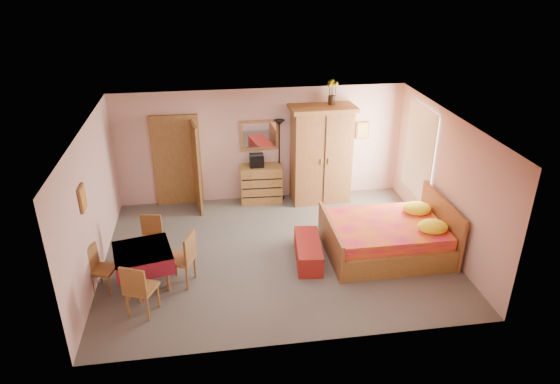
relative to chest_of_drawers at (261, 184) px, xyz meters
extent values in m
plane|color=#615E56|center=(0.04, -2.27, -0.44)|extent=(6.50, 6.50, 0.00)
plane|color=brown|center=(0.04, -2.27, 2.16)|extent=(6.50, 6.50, 0.00)
cube|color=#D3A399|center=(0.04, 0.23, 0.86)|extent=(6.50, 0.10, 2.60)
cube|color=#D3A399|center=(0.04, -4.77, 0.86)|extent=(6.50, 0.10, 2.60)
cube|color=#D3A399|center=(-3.21, -2.27, 0.86)|extent=(0.10, 5.00, 2.60)
cube|color=#D3A399|center=(3.29, -2.27, 0.86)|extent=(0.10, 5.00, 2.60)
cube|color=#9E6B35|center=(-1.86, 0.20, 0.58)|extent=(1.06, 0.12, 2.15)
cube|color=white|center=(3.25, -1.07, 1.01)|extent=(0.08, 1.40, 1.95)
cube|color=orange|center=(-3.18, -2.87, 1.26)|extent=(0.04, 0.32, 0.42)
cube|color=#D8BF59|center=(2.39, 0.20, 1.11)|extent=(0.30, 0.04, 0.40)
cube|color=#A17136|center=(0.00, 0.00, 0.00)|extent=(0.95, 0.51, 0.88)
cube|color=silver|center=(0.00, 0.21, 1.11)|extent=(0.88, 0.08, 0.69)
cube|color=black|center=(-0.10, -0.01, 0.59)|extent=(0.31, 0.23, 0.29)
cube|color=black|center=(0.44, 0.11, 0.51)|extent=(0.26, 0.26, 1.91)
cube|color=#9C6134|center=(1.36, -0.10, 0.68)|extent=(1.46, 0.80, 2.25)
cube|color=yellow|center=(1.58, 0.01, 2.07)|extent=(0.22, 0.22, 0.54)
cube|color=#D21450|center=(2.09, -2.55, 0.08)|extent=(2.28, 1.79, 1.05)
cube|color=maroon|center=(0.58, -2.62, -0.24)|extent=(0.58, 1.25, 0.40)
cube|color=maroon|center=(-2.36, -2.92, -0.10)|extent=(1.11, 1.11, 0.68)
cube|color=#A67438|center=(-2.32, -3.69, 0.03)|extent=(0.56, 0.56, 0.94)
cube|color=#A46737|center=(-2.32, -2.14, -0.02)|extent=(0.45, 0.45, 0.85)
cube|color=olive|center=(-3.02, -2.99, -0.03)|extent=(0.47, 0.47, 0.83)
cube|color=#AA6E39|center=(-1.74, -2.96, 0.04)|extent=(0.57, 0.57, 0.97)
camera|label=1|loc=(-1.11, -10.37, 4.75)|focal=32.00mm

